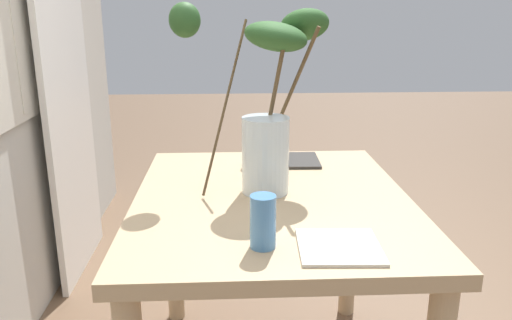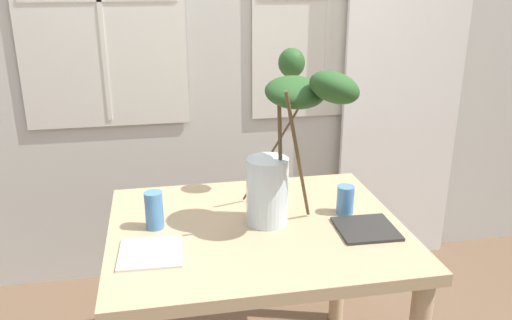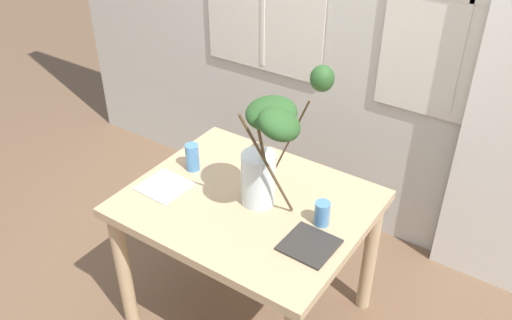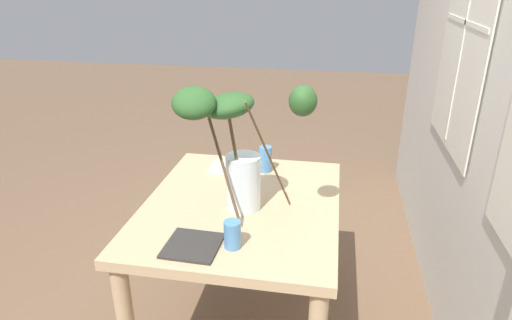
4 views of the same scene
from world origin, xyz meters
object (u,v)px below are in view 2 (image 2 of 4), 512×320
at_px(drinking_glass_blue_left, 154,210).
at_px(plate_square_left, 151,253).
at_px(vase_with_branches, 287,141).
at_px(drinking_glass_blue_right, 345,200).
at_px(dining_table, 256,253).
at_px(plate_square_right, 366,229).

bearing_deg(drinking_glass_blue_left, plate_square_left, -95.16).
height_order(vase_with_branches, drinking_glass_blue_right, vase_with_branches).
relative_size(dining_table, plate_square_left, 5.18).
xyz_separation_m(drinking_glass_blue_left, plate_square_right, (0.78, -0.17, -0.07)).
distance_m(drinking_glass_blue_left, drinking_glass_blue_right, 0.75).
bearing_deg(plate_square_right, drinking_glass_blue_left, 167.58).
distance_m(vase_with_branches, drinking_glass_blue_left, 0.56).
bearing_deg(vase_with_branches, dining_table, -177.70).
height_order(drinking_glass_blue_left, plate_square_right, drinking_glass_blue_left).
height_order(vase_with_branches, drinking_glass_blue_left, vase_with_branches).
xyz_separation_m(drinking_glass_blue_right, plate_square_right, (0.03, -0.16, -0.05)).
bearing_deg(dining_table, plate_square_left, -159.90).
bearing_deg(plate_square_left, vase_with_branches, 16.30).
height_order(dining_table, plate_square_right, plate_square_right).
bearing_deg(plate_square_right, plate_square_left, -177.90).
xyz_separation_m(vase_with_branches, plate_square_right, (0.28, -0.12, -0.32)).
height_order(drinking_glass_blue_left, plate_square_left, drinking_glass_blue_left).
bearing_deg(drinking_glass_blue_right, vase_with_branches, -171.59).
xyz_separation_m(vase_with_branches, plate_square_left, (-0.51, -0.15, -0.32)).
height_order(dining_table, vase_with_branches, vase_with_branches).
bearing_deg(plate_square_left, dining_table, 20.10).
distance_m(vase_with_branches, plate_square_left, 0.62).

